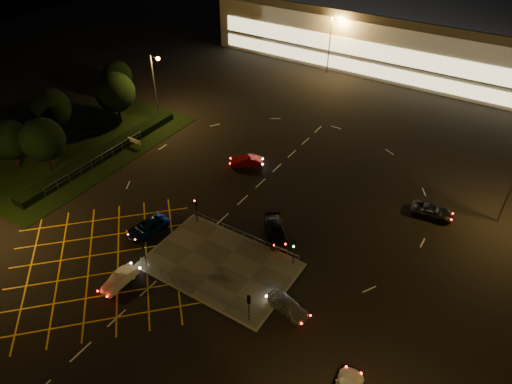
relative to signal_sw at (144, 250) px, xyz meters
The scene contains 22 objects.
ground 7.58m from the signal_sw, 56.28° to the left, with size 180.00×180.00×0.00m, color black.
pedestrian_island 7.57m from the signal_sw, 33.65° to the left, with size 14.00×9.00×0.12m, color #4C4944.
grass_verge 26.93m from the signal_sw, 153.45° to the left, with size 18.00×30.00×0.08m, color black.
hedge 22.55m from the signal_sw, 147.74° to the left, with size 2.00×26.00×1.00m, color black.
supermarket 68.13m from the signal_sw, 86.63° to the left, with size 72.00×26.50×10.50m.
streetlight_nw 31.24m from the signal_sw, 129.19° to the left, with size 1.78×0.56×10.03m.
streetlight_far_left 54.44m from the signal_sw, 95.88° to the left, with size 1.78×0.56×10.03m.
signal_sw is the anchor object (origin of this frame).
signal_se 12.00m from the signal_sw, ahead, with size 0.28×0.30×3.15m.
signal_nw 7.99m from the signal_sw, 90.00° to the left, with size 0.28×0.30×3.15m.
signal_ne 14.41m from the signal_sw, 33.65° to the left, with size 0.28×0.30×3.15m.
tree_a 26.38m from the signal_sw, behind, with size 5.04×5.04×6.86m.
tree_b 30.55m from the signal_sw, 156.81° to the left, with size 5.40×5.40×7.35m.
tree_c 31.34m from the signal_sw, 140.20° to the left, with size 5.76×5.76×7.84m.
tree_d 39.73m from the signal_sw, 139.09° to the left, with size 4.68×4.68×6.37m.
tree_e 22.92m from the signal_sw, 164.76° to the left, with size 5.40×5.40×7.35m.
car_queue_white 3.52m from the signal_sw, 101.18° to the right, with size 1.33×3.82×1.26m, color white.
car_left_blue 5.52m from the signal_sw, 131.82° to the left, with size 2.22×4.81×1.34m, color #0D1F4F.
car_far_dkgrey 13.71m from the signal_sw, 51.59° to the left, with size 1.97×4.84×1.40m, color black.
car_right_silver 14.68m from the signal_sw, 10.87° to the left, with size 1.67×4.14×1.41m, color silver.
car_circ_red 20.48m from the signal_sw, 94.60° to the left, with size 1.45×4.17×1.37m, color maroon.
car_east_grey 31.48m from the signal_sw, 46.73° to the left, with size 2.14×4.64×1.29m, color black.
Camera 1 is at (21.92, -26.88, 32.94)m, focal length 32.00 mm.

